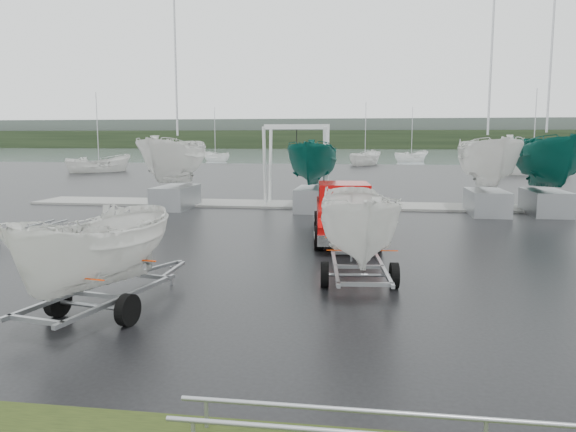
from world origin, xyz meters
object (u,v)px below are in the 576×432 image
Objects in this scene: trailer_parked at (93,184)px; trailer_hitched at (361,164)px; pickup_truck at (345,210)px; boat_hoist at (297,153)px.

trailer_hitched is at bearing 44.11° from trailer_parked.
boat_hoist is (-2.90, 9.16, 1.70)m from pickup_truck.
trailer_hitched is at bearing -90.00° from pickup_truck.
trailer_hitched is 1.27× the size of boat_hoist.
trailer_hitched is at bearing -77.01° from boat_hoist.
pickup_truck is 1.21× the size of trailer_parked.
trailer_parked is at bearing -153.04° from trailer_hitched.
trailer_hitched reaches higher than boat_hoist.
trailer_parked is at bearing -120.13° from pickup_truck.
pickup_truck is at bearing -72.41° from boat_hoist.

